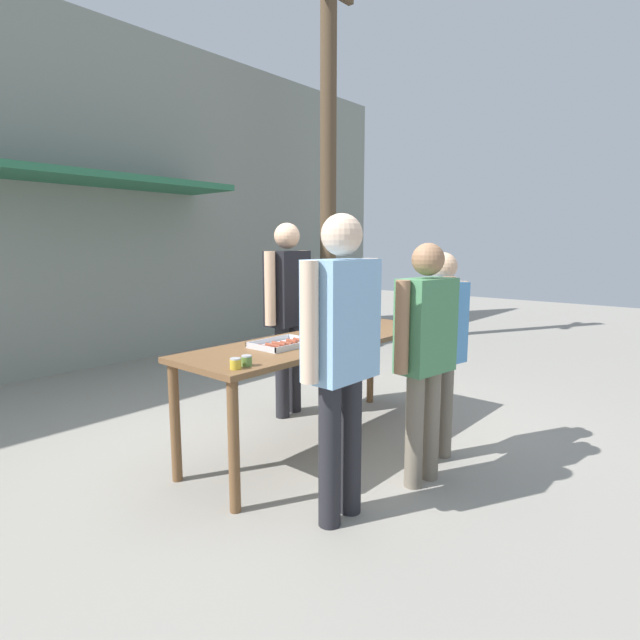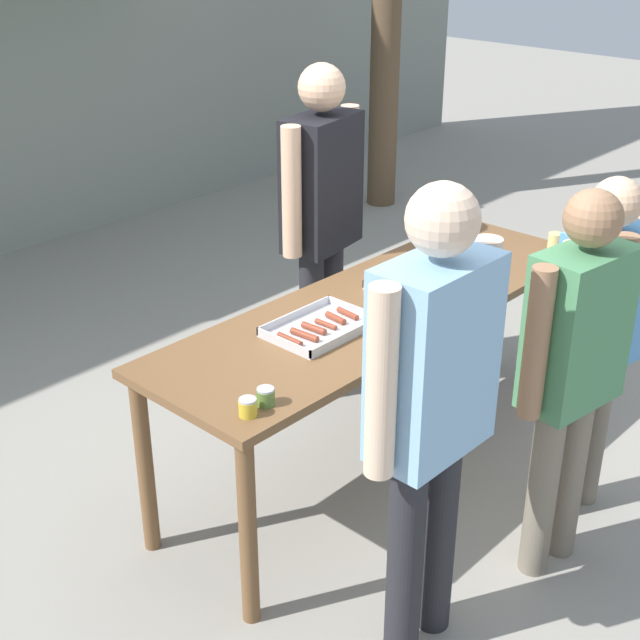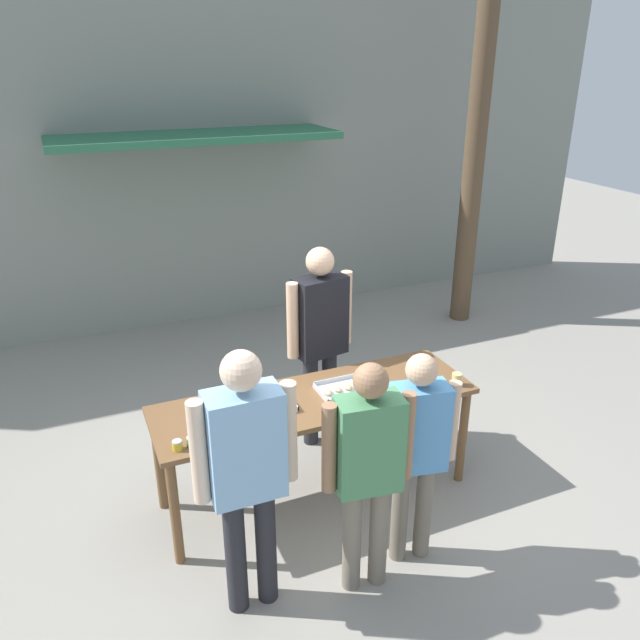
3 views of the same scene
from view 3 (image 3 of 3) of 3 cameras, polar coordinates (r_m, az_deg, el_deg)
ground_plane at (r=5.22m, az=-0.40°, el=-15.46°), size 24.00×24.00×0.00m
building_facade_back at (r=7.97m, az=-12.05°, el=15.43°), size 12.00×1.11×4.50m
serving_table at (r=4.78m, az=-0.43°, el=-8.13°), size 2.44×0.76×0.88m
food_tray_sausages at (r=4.61m, az=-5.30°, el=-7.90°), size 0.45×0.31×0.04m
food_tray_buns at (r=4.82m, az=2.54°, el=-6.19°), size 0.46×0.30×0.06m
condiment_jar_mustard at (r=4.24m, az=-12.92°, el=-11.10°), size 0.07×0.07×0.07m
condiment_jar_ketchup at (r=4.26m, az=-11.67°, el=-10.82°), size 0.07×0.07×0.07m
beer_cup at (r=4.98m, az=12.38°, el=-5.33°), size 0.08×0.08×0.10m
person_server_behind_table at (r=5.31m, az=0.00°, el=-0.94°), size 0.63×0.31×1.82m
person_customer_holding_hotdog at (r=3.73m, az=-6.77°, el=-12.90°), size 0.63×0.24×1.80m
person_customer_with_cup at (r=4.17m, az=8.82°, el=-11.00°), size 0.55×0.28×1.57m
person_customer_waiting_in_line at (r=3.90m, az=4.40°, el=-12.72°), size 0.58×0.27×1.64m
utility_pole at (r=7.94m, az=14.68°, el=21.48°), size 1.10×0.25×6.12m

